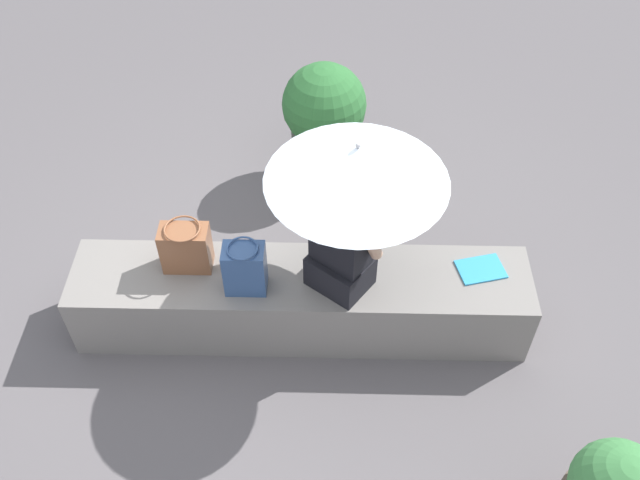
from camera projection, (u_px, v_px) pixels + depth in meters
ground_plane at (302, 323)px, 4.60m from camera, size 14.00×14.00×0.00m
stone_bench at (301, 300)px, 4.42m from camera, size 2.84×0.55×0.49m
person_seated at (341, 239)px, 3.92m from camera, size 0.50×0.44×0.90m
parasol at (357, 164)px, 3.60m from camera, size 1.00×1.00×1.03m
handbag_black at (245, 268)px, 4.06m from camera, size 0.25×0.18×0.35m
tote_bag_canvas at (186, 247)px, 4.19m from camera, size 0.29×0.22×0.33m
magazine at (481, 269)px, 4.27m from camera, size 0.32×0.26×0.01m
planter_near at (324, 120)px, 5.23m from camera, size 0.63×0.63×0.98m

